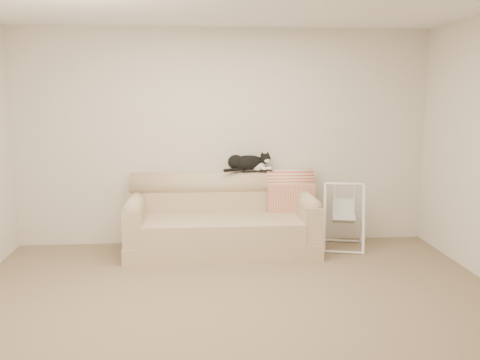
% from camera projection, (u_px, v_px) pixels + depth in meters
% --- Properties ---
extents(ground_plane, '(5.00, 5.00, 0.00)m').
position_uv_depth(ground_plane, '(236.00, 303.00, 4.74)').
color(ground_plane, brown).
rests_on(ground_plane, ground).
extents(room_shell, '(5.04, 4.04, 2.60)m').
position_uv_depth(room_shell, '(236.00, 131.00, 4.48)').
color(room_shell, beige).
rests_on(room_shell, ground).
extents(sofa, '(2.20, 0.93, 0.90)m').
position_uv_depth(sofa, '(222.00, 221.00, 6.26)').
color(sofa, tan).
rests_on(sofa, ground).
extents(remote_a, '(0.18, 0.07, 0.03)m').
position_uv_depth(remote_a, '(250.00, 171.00, 6.42)').
color(remote_a, black).
rests_on(remote_a, sofa).
extents(remote_b, '(0.18, 0.07, 0.02)m').
position_uv_depth(remote_b, '(265.00, 171.00, 6.43)').
color(remote_b, black).
rests_on(remote_b, sofa).
extents(tuxedo_cat, '(0.60, 0.32, 0.24)m').
position_uv_depth(tuxedo_cat, '(248.00, 163.00, 6.42)').
color(tuxedo_cat, black).
rests_on(tuxedo_cat, sofa).
extents(throw_blanket, '(0.57, 0.38, 0.58)m').
position_uv_depth(throw_blanket, '(290.00, 185.00, 6.49)').
color(throw_blanket, '#CA463A').
rests_on(throw_blanket, sofa).
extents(baby_swing, '(0.59, 0.62, 0.80)m').
position_uv_depth(baby_swing, '(344.00, 215.00, 6.36)').
color(baby_swing, white).
rests_on(baby_swing, ground).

